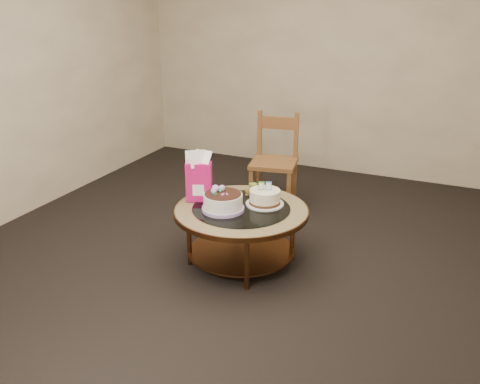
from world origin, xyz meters
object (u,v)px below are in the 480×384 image
at_px(gift_bag, 199,176).
at_px(dining_chair, 275,161).
at_px(cream_cake, 265,198).
at_px(decorated_cake, 223,203).
at_px(coffee_table, 241,217).

height_order(gift_bag, dining_chair, dining_chair).
relative_size(cream_cake, dining_chair, 0.32).
bearing_deg(decorated_cake, gift_bag, 156.39).
height_order(decorated_cake, dining_chair, dining_chair).
bearing_deg(dining_chair, cream_cake, -83.56).
xyz_separation_m(coffee_table, cream_cake, (0.14, 0.13, 0.14)).
xyz_separation_m(coffee_table, dining_chair, (-0.18, 1.18, 0.08)).
xyz_separation_m(coffee_table, decorated_cake, (-0.11, -0.10, 0.14)).
relative_size(decorated_cake, cream_cake, 1.09).
height_order(coffee_table, decorated_cake, decorated_cake).
bearing_deg(cream_cake, coffee_table, -159.72).
height_order(decorated_cake, cream_cake, same).
height_order(cream_cake, dining_chair, dining_chair).
bearing_deg(gift_bag, cream_cake, -8.71).
relative_size(cream_cake, gift_bag, 0.74).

